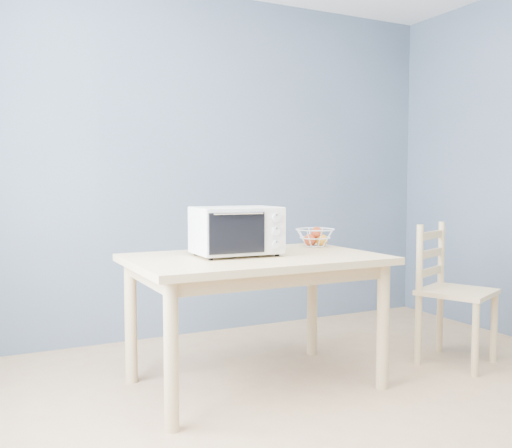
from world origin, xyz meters
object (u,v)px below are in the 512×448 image
dining_table (255,273)px  toaster_oven (233,230)px  dining_chair (451,294)px  fruit_basket (315,237)px

dining_table → toaster_oven: size_ratio=2.91×
dining_chair → fruit_basket: bearing=127.5°
fruit_basket → dining_chair: dining_chair is taller
toaster_oven → fruit_basket: bearing=18.3°
fruit_basket → dining_table: bearing=-156.8°
dining_table → fruit_basket: (0.55, 0.24, 0.17)m
toaster_oven → dining_chair: size_ratio=0.53×
dining_table → toaster_oven: toaster_oven is taller
dining_table → toaster_oven: (-0.12, 0.04, 0.25)m
toaster_oven → dining_chair: (1.44, -0.22, -0.45)m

